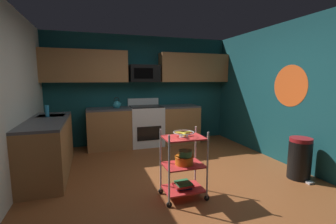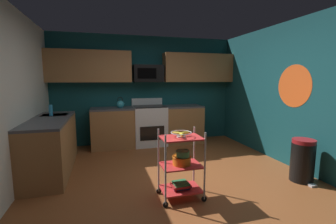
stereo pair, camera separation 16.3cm
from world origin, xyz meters
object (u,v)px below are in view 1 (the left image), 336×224
Objects in this scene: fruit_bowl at (184,133)px; kettle at (117,105)px; oven_range at (146,125)px; mixing_bowl_small at (185,153)px; rolling_cart at (183,165)px; trash_can at (300,158)px; mixing_bowl_large at (184,160)px; dish_soap_bottle at (47,111)px; microwave at (144,74)px; book_stack at (183,185)px.

fruit_bowl is 1.03× the size of kettle.
fruit_bowl is (-0.10, -2.63, 0.40)m from oven_range.
kettle is (-0.59, 2.65, 0.38)m from mixing_bowl_small.
fruit_bowl is at bearing 0.00° from rolling_cart.
fruit_bowl is at bearing 179.64° from trash_can.
mixing_bowl_large is 0.10m from mixing_bowl_small.
dish_soap_bottle is 4.28m from trash_can.
kettle is (-0.58, 2.63, 0.12)m from fruit_bowl.
microwave is 2.80× the size of book_stack.
dish_soap_bottle is (-1.86, 1.76, 0.57)m from rolling_cart.
fruit_bowl is 0.26m from mixing_bowl_small.
oven_range is at bearing 88.12° from mixing_bowl_large.
book_stack is at bearing -97.13° from rolling_cart.
microwave is at bearing 87.98° from book_stack.
dish_soap_bottle reaches higher than mixing_bowl_large.
dish_soap_bottle is at bearing 155.26° from trash_can.
microwave is 3.85× the size of mixing_bowl_small.
rolling_cart is at bearing 120.90° from mixing_bowl_small.
trash_can is at bearing -0.36° from rolling_cart.
mixing_bowl_small is (-0.08, -2.66, 0.14)m from oven_range.
trash_can reaches higher than mixing_bowl_large.
kettle reaches higher than book_stack.
microwave is 2.86m from fruit_bowl.
kettle is at bearing 102.38° from book_stack.
dish_soap_bottle reaches higher than oven_range.
mixing_bowl_small is at bearing -59.10° from rolling_cart.
oven_range reaches higher than rolling_cart.
book_stack is 2.81m from kettle.
rolling_cart is 1.39× the size of trash_can.
oven_range is 6.04× the size of mixing_bowl_small.
rolling_cart is 3.66× the size of book_stack.
microwave is 2.29m from dish_soap_bottle.
microwave reaches higher than oven_range.
kettle is (-0.58, 2.63, 0.54)m from rolling_cart.
dish_soap_bottle is 0.30× the size of trash_can.
kettle reaches higher than dish_soap_bottle.
rolling_cart reaches higher than mixing_bowl_small.
fruit_bowl reaches higher than mixing_bowl_large.
dish_soap_bottle is at bearing -153.47° from microwave.
fruit_bowl is at bearing 75.96° from book_stack.
mixing_bowl_small is at bearing -91.66° from microwave.
oven_range reaches higher than book_stack.
mixing_bowl_large is at bearing 179.63° from trash_can.
mixing_bowl_large is 1.98m from trash_can.
microwave reaches higher than mixing_bowl_large.
mixing_bowl_small is 0.73× the size of book_stack.
microwave is at bearing 88.20° from mixing_bowl_large.
rolling_cart is 1.98m from trash_can.
rolling_cart is at bearing 82.87° from book_stack.
oven_range is at bearing -89.74° from microwave.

